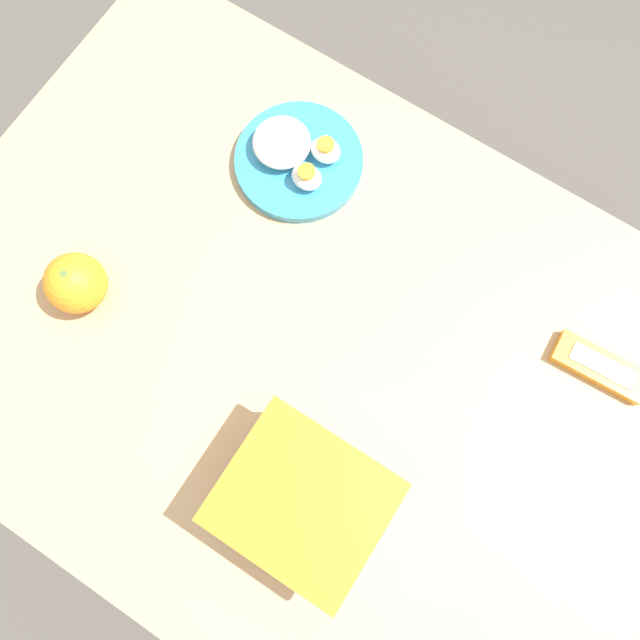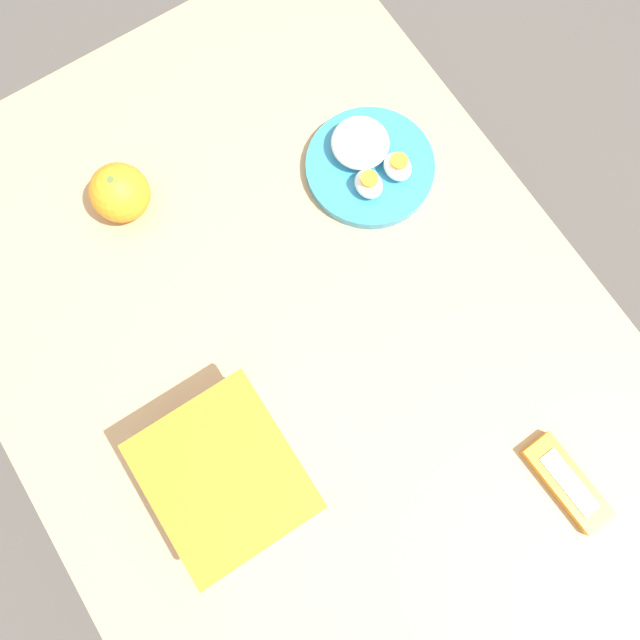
# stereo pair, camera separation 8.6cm
# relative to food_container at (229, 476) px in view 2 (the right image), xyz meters

# --- Properties ---
(ground_plane) EXTENTS (10.00, 10.00, 0.00)m
(ground_plane) POSITION_rel_food_container_xyz_m (0.06, -0.17, -0.80)
(ground_plane) COLOR #4C4742
(table) EXTENTS (1.26, 0.83, 0.75)m
(table) POSITION_rel_food_container_xyz_m (0.06, -0.17, -0.14)
(table) COLOR tan
(table) RESTS_ON ground_plane
(food_container) EXTENTS (0.20, 0.17, 0.10)m
(food_container) POSITION_rel_food_container_xyz_m (0.00, 0.00, 0.00)
(food_container) COLOR white
(food_container) RESTS_ON table
(orange_fruit) EXTENTS (0.09, 0.09, 0.09)m
(orange_fruit) POSITION_rel_food_container_xyz_m (0.42, -0.07, -0.00)
(orange_fruit) COLOR orange
(orange_fruit) RESTS_ON table
(rice_plate) EXTENTS (0.19, 0.19, 0.06)m
(rice_plate) POSITION_rel_food_container_xyz_m (0.28, -0.41, -0.03)
(rice_plate) COLOR teal
(rice_plate) RESTS_ON table
(candy_bar) EXTENTS (0.13, 0.05, 0.02)m
(candy_bar) POSITION_rel_food_container_xyz_m (-0.25, -0.37, -0.03)
(candy_bar) COLOR orange
(candy_bar) RESTS_ON table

